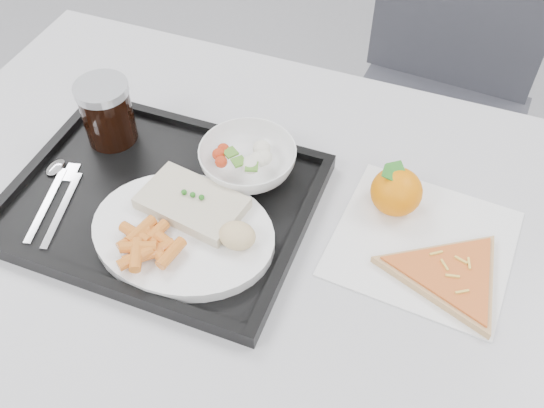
# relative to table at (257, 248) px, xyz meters

# --- Properties ---
(table) EXTENTS (1.20, 0.80, 0.75)m
(table) POSITION_rel_table_xyz_m (0.00, 0.00, 0.00)
(table) COLOR silver
(table) RESTS_ON ground
(chair) EXTENTS (0.45, 0.45, 0.93)m
(chair) POSITION_rel_table_xyz_m (0.19, 0.73, -0.15)
(chair) COLOR #34343B
(chair) RESTS_ON ground
(tray) EXTENTS (0.45, 0.35, 0.03)m
(tray) POSITION_rel_table_xyz_m (-0.15, -0.02, 0.08)
(tray) COLOR black
(tray) RESTS_ON table
(dinner_plate) EXTENTS (0.27, 0.27, 0.02)m
(dinner_plate) POSITION_rel_table_xyz_m (-0.08, -0.08, 0.09)
(dinner_plate) COLOR white
(dinner_plate) RESTS_ON tray
(fish_fillet) EXTENTS (0.16, 0.11, 0.03)m
(fish_fillet) POSITION_rel_table_xyz_m (-0.09, -0.03, 0.11)
(fish_fillet) COLOR beige
(fish_fillet) RESTS_ON dinner_plate
(bread_roll) EXTENTS (0.06, 0.05, 0.03)m
(bread_roll) POSITION_rel_table_xyz_m (0.00, -0.07, 0.12)
(bread_roll) COLOR #E5BA89
(bread_roll) RESTS_ON dinner_plate
(salad_bowl) EXTENTS (0.15, 0.15, 0.05)m
(salad_bowl) POSITION_rel_table_xyz_m (-0.05, 0.08, 0.11)
(salad_bowl) COLOR white
(salad_bowl) RESTS_ON tray
(cola_glass) EXTENTS (0.09, 0.09, 0.11)m
(cola_glass) POSITION_rel_table_xyz_m (-0.29, 0.07, 0.14)
(cola_glass) COLOR black
(cola_glass) RESTS_ON tray
(cutlery) EXTENTS (0.10, 0.17, 0.01)m
(cutlery) POSITION_rel_table_xyz_m (-0.31, -0.07, 0.08)
(cutlery) COLOR silver
(cutlery) RESTS_ON tray
(napkin) EXTENTS (0.27, 0.26, 0.00)m
(napkin) POSITION_rel_table_xyz_m (0.24, 0.05, 0.07)
(napkin) COLOR white
(napkin) RESTS_ON table
(tangerine) EXTENTS (0.09, 0.09, 0.08)m
(tangerine) POSITION_rel_table_xyz_m (0.19, 0.10, 0.10)
(tangerine) COLOR orange
(tangerine) RESTS_ON napkin
(pizza_slice) EXTENTS (0.25, 0.25, 0.02)m
(pizza_slice) POSITION_rel_table_xyz_m (0.29, -0.00, 0.08)
(pizza_slice) COLOR #E0B168
(pizza_slice) RESTS_ON napkin
(carrot_pile) EXTENTS (0.10, 0.10, 0.03)m
(carrot_pile) POSITION_rel_table_xyz_m (-0.11, -0.13, 0.11)
(carrot_pile) COLOR orange
(carrot_pile) RESTS_ON dinner_plate
(salad_contents) EXTENTS (0.09, 0.08, 0.02)m
(salad_contents) POSITION_rel_table_xyz_m (-0.04, 0.08, 0.12)
(salad_contents) COLOR #B63012
(salad_contents) RESTS_ON salad_bowl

